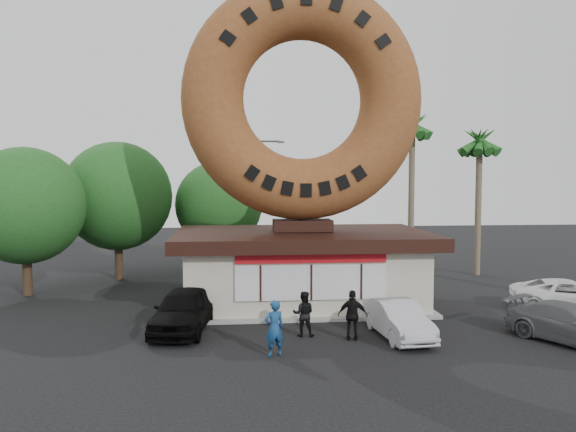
% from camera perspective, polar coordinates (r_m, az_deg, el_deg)
% --- Properties ---
extents(ground, '(90.00, 90.00, 0.00)m').
position_cam_1_polar(ground, '(19.83, 3.49, -12.74)').
color(ground, black).
rests_on(ground, ground).
extents(donut_shop, '(11.20, 7.20, 3.80)m').
position_cam_1_polar(donut_shop, '(25.23, 1.46, -4.99)').
color(donut_shop, beige).
rests_on(donut_shop, ground).
extents(giant_donut, '(10.59, 2.70, 10.59)m').
position_cam_1_polar(giant_donut, '(25.17, 1.49, 11.74)').
color(giant_donut, brown).
rests_on(giant_donut, donut_shop).
extents(tree_west, '(6.00, 6.00, 7.65)m').
position_cam_1_polar(tree_west, '(32.47, -16.93, 1.94)').
color(tree_west, '#473321').
rests_on(tree_west, ground).
extents(tree_mid, '(5.20, 5.20, 6.63)m').
position_cam_1_polar(tree_mid, '(33.83, -7.05, 1.11)').
color(tree_mid, '#473321').
rests_on(tree_mid, ground).
extents(tree_far, '(5.60, 5.60, 7.14)m').
position_cam_1_polar(tree_far, '(29.59, -25.15, 0.95)').
color(tree_far, '#473321').
rests_on(tree_far, ground).
extents(palm_near, '(2.60, 2.60, 9.75)m').
position_cam_1_polar(palm_near, '(34.48, 12.52, 8.40)').
color(palm_near, '#726651').
rests_on(palm_near, ground).
extents(palm_far, '(2.60, 2.60, 8.75)m').
position_cam_1_polar(palm_far, '(34.26, 18.89, 6.76)').
color(palm_far, '#726651').
rests_on(palm_far, ground).
extents(street_lamp, '(2.11, 0.20, 8.00)m').
position_cam_1_polar(street_lamp, '(34.81, -3.47, 1.97)').
color(street_lamp, '#59595E').
rests_on(street_lamp, ground).
extents(person_left, '(0.76, 0.61, 1.80)m').
position_cam_1_polar(person_left, '(18.20, -1.40, -11.32)').
color(person_left, navy).
rests_on(person_left, ground).
extents(person_center, '(0.88, 0.73, 1.63)m').
position_cam_1_polar(person_center, '(20.38, 1.59, -9.90)').
color(person_center, black).
rests_on(person_center, ground).
extents(person_right, '(1.11, 0.66, 1.77)m').
position_cam_1_polar(person_right, '(19.99, 6.59, -10.00)').
color(person_right, black).
rests_on(person_right, ground).
extents(car_black, '(2.44, 4.83, 1.58)m').
position_cam_1_polar(car_black, '(21.42, -10.60, -9.35)').
color(car_black, black).
rests_on(car_black, ground).
extents(car_silver, '(1.76, 4.05, 1.30)m').
position_cam_1_polar(car_silver, '(20.65, 11.14, -10.26)').
color(car_silver, '#BBBBC1').
rests_on(car_silver, ground).
extents(car_grey, '(3.88, 4.86, 1.32)m').
position_cam_1_polar(car_grey, '(21.89, 26.97, -9.77)').
color(car_grey, slate).
rests_on(car_grey, ground).
extents(car_white, '(5.17, 3.48, 1.32)m').
position_cam_1_polar(car_white, '(27.00, 26.70, -7.21)').
color(car_white, white).
rests_on(car_white, ground).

